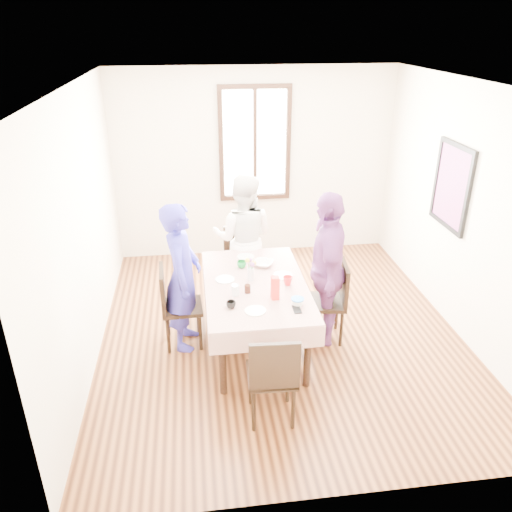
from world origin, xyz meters
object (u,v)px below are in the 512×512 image
(dining_table, at_px, (255,315))
(chair_far, at_px, (244,264))
(person_far, at_px, (244,239))
(person_right, at_px, (325,269))
(chair_near, at_px, (272,374))
(person_left, at_px, (182,277))
(chair_right, at_px, (325,302))
(chair_left, at_px, (182,307))

(dining_table, distance_m, chair_far, 1.10)
(chair_far, relative_size, person_far, 0.56)
(person_far, bearing_deg, person_right, 140.97)
(chair_near, relative_size, person_left, 0.56)
(chair_near, bearing_deg, dining_table, 92.91)
(dining_table, relative_size, person_far, 0.99)
(chair_far, xyz_separation_m, chair_near, (-0.00, -2.20, 0.00))
(chair_right, xyz_separation_m, person_right, (-0.02, -0.00, 0.40))
(dining_table, xyz_separation_m, chair_near, (-0.00, -1.10, 0.08))
(dining_table, xyz_separation_m, person_right, (0.75, 0.05, 0.48))
(person_far, bearing_deg, chair_far, -75.13)
(person_far, xyz_separation_m, person_right, (0.75, -1.03, 0.05))
(chair_left, bearing_deg, chair_far, 138.42)
(person_right, bearing_deg, chair_left, -81.90)
(chair_far, bearing_deg, person_left, 42.15)
(chair_right, xyz_separation_m, person_left, (-1.52, 0.10, 0.35))
(person_right, bearing_deg, dining_table, -74.34)
(chair_right, distance_m, person_far, 1.33)
(person_far, bearing_deg, person_left, 65.95)
(chair_right, distance_m, person_left, 1.57)
(chair_left, distance_m, chair_near, 1.47)
(chair_left, xyz_separation_m, person_left, (0.02, 0.00, 0.35))
(dining_table, height_order, person_right, person_right)
(chair_right, height_order, chair_far, same)
(dining_table, height_order, chair_right, chair_right)
(dining_table, relative_size, chair_far, 1.76)
(chair_near, bearing_deg, chair_right, 59.05)
(person_left, bearing_deg, dining_table, -93.79)
(person_left, xyz_separation_m, person_far, (0.75, 0.93, -0.00))
(person_far, bearing_deg, dining_table, 104.87)
(chair_right, relative_size, chair_far, 1.00)
(dining_table, relative_size, person_left, 0.99)
(chair_left, xyz_separation_m, chair_near, (0.77, -1.25, 0.00))
(chair_left, relative_size, chair_right, 1.00)
(dining_table, bearing_deg, chair_right, 3.71)
(person_left, height_order, person_right, person_right)
(chair_right, bearing_deg, chair_left, 93.82)
(chair_far, distance_m, person_right, 1.35)
(chair_right, height_order, person_left, person_left)
(dining_table, relative_size, chair_right, 1.76)
(chair_right, relative_size, chair_near, 1.00)
(chair_far, relative_size, person_left, 0.56)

